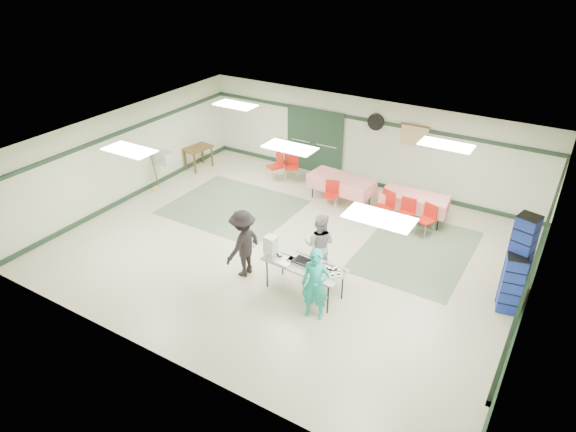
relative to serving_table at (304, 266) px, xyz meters
The scene contains 42 objects.
floor 2.02m from the serving_table, 130.70° to the left, with size 11.00×11.00×0.00m, color beige.
ceiling 2.74m from the serving_table, 130.70° to the left, with size 11.00×11.00×0.00m, color silver.
wall_back 6.09m from the serving_table, 101.72° to the left, with size 11.00×11.00×0.00m, color beige.
wall_front 3.37m from the serving_table, 111.83° to the right, with size 11.00×11.00×0.00m, color beige.
wall_left 6.91m from the serving_table, 168.00° to the left, with size 9.00×9.00×0.00m, color beige.
wall_right 4.55m from the serving_table, 18.52° to the left, with size 9.00×9.00×0.00m, color beige.
trim_back 6.17m from the serving_table, 101.78° to the left, with size 11.00×0.06×0.10m, color #1B3222.
baseboard_back 6.06m from the serving_table, 101.78° to the left, with size 11.00×0.06×0.12m, color #1B3222.
trim_left 6.98m from the serving_table, 167.95° to the left, with size 9.00×0.06×0.10m, color #1B3222.
baseboard_left 6.88m from the serving_table, 167.95° to the left, with size 9.00×0.06×0.12m, color #1B3222.
trim_right 4.67m from the serving_table, 18.64° to the left, with size 9.00×0.06×0.10m, color #1B3222.
baseboard_right 4.52m from the serving_table, 18.64° to the left, with size 9.00×0.06×0.12m, color #1B3222.
green_patch_a 4.51m from the serving_table, 146.92° to the left, with size 3.50×3.00×0.01m, color #607958.
green_patch_b 3.40m from the serving_table, 61.82° to the left, with size 2.50×3.50×0.01m, color #607958.
double_door_left 6.81m from the serving_table, 120.30° to the left, with size 0.90×0.06×2.10m, color gray.
double_door_right 6.38m from the serving_table, 112.90° to the left, with size 0.90×0.06×2.10m, color gray.
door_frame 6.56m from the serving_table, 116.84° to the left, with size 2.00×0.03×2.15m, color #1B3222.
wall_fan 6.09m from the serving_table, 99.00° to the left, with size 0.50×0.50×0.10m, color black.
scroll_banner 5.98m from the serving_table, 87.37° to the left, with size 0.80×0.02×0.60m, color #D3B184.
serving_table is the anchor object (origin of this frame).
sheet_tray_right 0.61m from the serving_table, ahead, with size 0.58×0.44×0.02m, color silver.
sheet_tray_mid 0.14m from the serving_table, 142.49° to the left, with size 0.58×0.44×0.02m, color silver.
sheet_tray_left 0.53m from the serving_table, 167.42° to the right, with size 0.56×0.42×0.02m, color silver.
baking_pan 0.08m from the serving_table, 163.39° to the right, with size 0.47×0.29×0.08m, color black.
foam_box_stack 0.88m from the serving_table, behind, with size 0.26×0.24×0.42m, color white.
volunteer_teal 0.81m from the serving_table, 44.52° to the right, with size 0.58×0.38×1.60m, color #169887.
volunteer_grey 0.84m from the serving_table, 95.89° to the left, with size 0.74×0.58×1.53m, color gray.
volunteer_dark 1.55m from the serving_table, behind, with size 1.06×0.61×1.63m, color black.
dining_table_a 4.51m from the serving_table, 77.98° to the left, with size 1.84×0.94×0.77m.
dining_table_b 4.58m from the serving_table, 106.00° to the left, with size 1.95×0.99×0.77m.
chair_a 3.95m from the serving_table, 76.37° to the left, with size 0.41×0.41×0.88m.
chair_b 3.86m from the serving_table, 85.11° to the left, with size 0.56×0.56×0.94m.
chair_c 4.12m from the serving_table, 68.68° to the left, with size 0.52×0.52×0.86m.
chair_d 4.05m from the serving_table, 108.58° to the left, with size 0.48×0.48×0.84m.
chair_loose_a 5.86m from the serving_table, 123.55° to the left, with size 0.60×0.60×0.94m.
chair_loose_b 5.94m from the serving_table, 127.93° to the left, with size 0.57×0.57×0.91m.
crate_stack_blue_a 4.28m from the serving_table, 23.60° to the left, with size 0.41×0.41×1.32m, color #1B39A5.
crate_stack_red 4.60m from the serving_table, 31.48° to the left, with size 0.42×0.42×1.10m, color maroon.
crate_stack_blue_b 4.40m from the serving_table, 26.70° to the left, with size 0.41×0.41×2.12m, color #1B39A5.
printer_table 7.58m from the serving_table, 147.28° to the left, with size 0.72×1.00×0.74m.
office_printer 6.87m from the serving_table, 158.27° to the left, with size 0.44×0.38×0.35m, color #ACACA7.
broom 6.81m from the serving_table, 161.50° to the left, with size 0.03×0.03×1.29m, color brown.
Camera 1 is at (5.63, -9.37, 6.98)m, focal length 32.00 mm.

